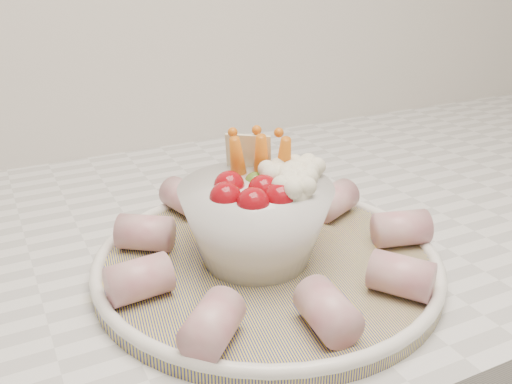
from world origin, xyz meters
name	(u,v)px	position (x,y,z in m)	size (l,w,h in m)	color
serving_platter	(267,261)	(-0.13, 1.34, 0.93)	(0.38, 0.38, 0.02)	navy
veggie_bowl	(258,217)	(-0.14, 1.34, 0.98)	(0.14, 0.14, 0.12)	silver
cured_meat_rolls	(267,241)	(-0.13, 1.34, 0.95)	(0.32, 0.31, 0.04)	#AF5060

